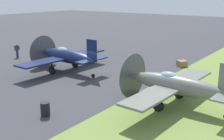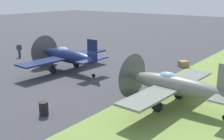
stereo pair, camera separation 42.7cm
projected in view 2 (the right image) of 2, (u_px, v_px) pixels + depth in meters
The scene contains 7 objects.
ground_plane at pixel (93, 75), 27.73m from camera, with size 160.00×160.00×0.00m, color #38383D.
grass_verge at pixel (215, 101), 20.90m from camera, with size 120.00×11.00×0.01m, color olive.
airplane_lead at pixel (67, 56), 28.72m from camera, with size 10.49×8.31×3.74m.
airplane_wingman at pixel (174, 85), 19.65m from camera, with size 10.36×8.20×3.70m.
ground_crew_chief at pixel (19, 50), 35.21m from camera, with size 0.57×0.38×1.73m.
fuel_drum at pixel (44, 109), 18.43m from camera, with size 0.60×0.60×0.90m, color black.
supply_crate at pixel (183, 64), 30.72m from camera, with size 0.90×0.90×0.64m, color olive.
Camera 2 is at (-20.18, -17.53, 7.63)m, focal length 45.89 mm.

